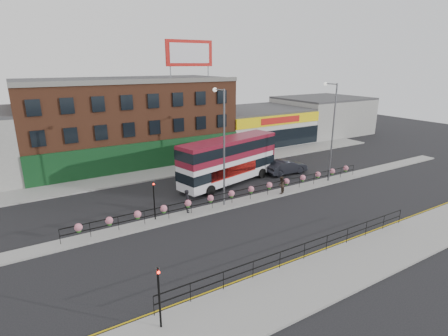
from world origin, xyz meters
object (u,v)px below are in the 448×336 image
lamp_column_east (332,124)px  pedestrian_b (281,185)px  lamp_column_west (223,138)px  car (286,167)px  pedestrian_a (187,201)px  double_decker_bus (229,156)px

lamp_column_east → pedestrian_b: bearing=-175.3°
lamp_column_west → lamp_column_east: lamp_column_east is taller
pedestrian_b → lamp_column_east: 8.54m
car → pedestrian_b: pedestrian_b is taller
pedestrian_a → pedestrian_b: pedestrian_a is taller
car → pedestrian_b: (-4.85, -4.82, 0.18)m
car → lamp_column_west: 12.78m
double_decker_bus → pedestrian_a: double_decker_bus is taller
pedestrian_b → lamp_column_east: bearing=152.6°
lamp_column_west → double_decker_bus: bearing=52.4°
pedestrian_a → double_decker_bus: bearing=-38.3°
double_decker_bus → lamp_column_west: 6.76m
double_decker_bus → lamp_column_west: bearing=-127.6°
double_decker_bus → lamp_column_east: 10.91m
car → lamp_column_east: size_ratio=0.50×
double_decker_bus → lamp_column_east: (9.21, -4.90, 3.20)m
car → pedestrian_b: 6.84m
pedestrian_a → pedestrian_b: (9.49, -0.70, -0.14)m
car → pedestrian_b: size_ratio=2.98×
pedestrian_a → lamp_column_west: 6.01m
pedestrian_a → pedestrian_b: bearing=-76.5°
double_decker_bus → car: (7.26, -0.64, -2.12)m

